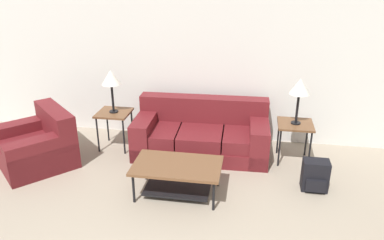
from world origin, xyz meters
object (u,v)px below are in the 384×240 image
Objects in this scene: couch at (201,135)px; table_lamp_right at (300,88)px; coffee_table at (177,172)px; side_table_left at (114,116)px; armchair at (38,146)px; side_table_right at (295,128)px; backpack at (315,176)px; table_lamp_left at (111,79)px.

couch is 3.06× the size of table_lamp_right.
coffee_table is 2.09m from table_lamp_right.
armchair is at bearing -143.33° from side_table_left.
couch is 1.46× the size of armchair.
coffee_table is at bearing -42.89° from side_table_left.
side_table_right is 0.87m from backpack.
side_table_left is 2.84m from table_lamp_right.
couch is at bearing 17.86° from armchair.
table_lamp_left reaches higher than backpack.
table_lamp_right is at bearing 0.00° from table_lamp_left.
couch reaches higher than armchair.
side_table_right is at bearing -2.07° from couch.
armchair reaches higher than side_table_left.
couch is 1.85× the size of coffee_table.
backpack is (3.00, -0.76, -0.34)m from side_table_left.
side_table_left is (0.94, 0.70, 0.26)m from armchair.
couch is at bearing 177.93° from side_table_right.
table_lamp_right is at bearing 37.29° from coffee_table.
couch is 3.06× the size of table_lamp_left.
side_table_left is at bearing 180.00° from table_lamp_left.
backpack is (0.22, -0.76, -0.34)m from side_table_right.
couch is at bearing 2.07° from table_lamp_left.
couch reaches higher than side_table_left.
table_lamp_left reaches higher than coffee_table.
side_table_right is 0.61m from table_lamp_right.
backpack is (1.61, -0.82, -0.09)m from couch.
side_table_right is at bearing 37.29° from coffee_table.
coffee_table is 1.93m from side_table_right.
table_lamp_right is (3.71, 0.70, 0.87)m from armchair.
coffee_table is 1.65× the size of table_lamp_left.
side_table_left is at bearing 180.00° from table_lamp_right.
table_lamp_left is at bearing 0.00° from side_table_left.
armchair is 1.46m from table_lamp_left.
couch is at bearing 2.07° from side_table_left.
coffee_table is 1.72m from side_table_left.
table_lamp_right reaches higher than side_table_right.
side_table_right is at bearing 0.00° from table_lamp_left.
couch is 1.63m from table_lamp_left.
backpack is at bearing -26.82° from couch.
side_table_right is 0.90× the size of table_lamp_right.
couch reaches higher than coffee_table.
table_lamp_right is at bearing 10.66° from armchair.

